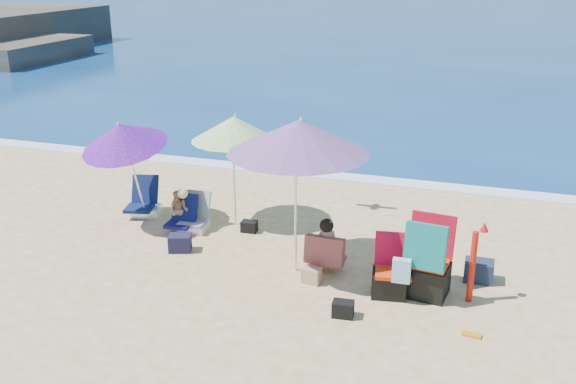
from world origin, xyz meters
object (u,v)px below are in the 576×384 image
(umbrella_turquoise, at_px, (298,137))
(person_left, at_px, (180,211))
(umbrella_striped, at_px, (234,129))
(umbrella_blue, at_px, (122,136))
(camp_chair_left, at_px, (390,277))
(camp_chair_right, at_px, (425,268))
(furled_umbrella, at_px, (475,259))
(chair_rainbow, at_px, (195,220))
(chair_navy, at_px, (145,205))
(person_center, at_px, (326,247))

(umbrella_turquoise, xyz_separation_m, person_left, (-2.36, 0.80, -1.70))
(umbrella_striped, height_order, umbrella_blue, umbrella_blue)
(camp_chair_left, distance_m, camp_chair_right, 0.51)
(camp_chair_left, bearing_deg, umbrella_striped, 149.71)
(furled_umbrella, distance_m, person_left, 5.00)
(umbrella_blue, relative_size, camp_chair_left, 2.33)
(umbrella_striped, relative_size, chair_rainbow, 3.10)
(person_left, bearing_deg, chair_navy, 153.70)
(chair_rainbow, bearing_deg, chair_navy, 163.05)
(chair_navy, height_order, person_left, person_left)
(umbrella_turquoise, distance_m, chair_navy, 4.03)
(umbrella_turquoise, height_order, umbrella_striped, umbrella_turquoise)
(furled_umbrella, bearing_deg, chair_rainbow, 167.03)
(chair_rainbow, bearing_deg, umbrella_striped, 43.27)
(umbrella_striped, height_order, person_left, umbrella_striped)
(umbrella_striped, bearing_deg, chair_rainbow, -136.73)
(umbrella_striped, height_order, furled_umbrella, umbrella_striped)
(umbrella_blue, height_order, furled_umbrella, umbrella_blue)
(camp_chair_right, xyz_separation_m, person_left, (-4.26, 0.99, -0.05))
(furled_umbrella, bearing_deg, person_left, 168.91)
(furled_umbrella, xyz_separation_m, camp_chair_left, (-1.09, -0.17, -0.37))
(umbrella_striped, relative_size, camp_chair_left, 2.28)
(chair_rainbow, bearing_deg, umbrella_turquoise, -23.25)
(chair_rainbow, height_order, camp_chair_right, camp_chair_right)
(umbrella_turquoise, xyz_separation_m, chair_navy, (-3.33, 1.28, -1.88))
(person_center, bearing_deg, camp_chair_right, -8.40)
(umbrella_striped, height_order, camp_chair_left, umbrella_striped)
(person_center, bearing_deg, umbrella_striped, 144.98)
(umbrella_blue, relative_size, chair_rainbow, 3.16)
(umbrella_striped, relative_size, person_left, 2.44)
(umbrella_blue, xyz_separation_m, chair_rainbow, (1.16, 0.21, -1.47))
(camp_chair_left, distance_m, person_center, 1.08)
(chair_navy, height_order, person_center, person_center)
(umbrella_striped, bearing_deg, umbrella_blue, -156.86)
(chair_navy, height_order, camp_chair_right, camp_chair_right)
(furled_umbrella, bearing_deg, umbrella_turquoise, 176.47)
(umbrella_striped, bearing_deg, camp_chair_right, -25.09)
(umbrella_blue, height_order, camp_chair_right, umbrella_blue)
(person_center, height_order, person_left, person_center)
(umbrella_blue, relative_size, person_center, 2.31)
(furled_umbrella, xyz_separation_m, camp_chair_right, (-0.63, -0.03, -0.21))
(chair_rainbow, xyz_separation_m, person_left, (-0.21, -0.12, 0.20))
(furled_umbrella, height_order, camp_chair_left, furled_umbrella)
(umbrella_blue, height_order, person_center, umbrella_blue)
(camp_chair_left, bearing_deg, chair_rainbow, 160.89)
(person_left, bearing_deg, person_center, -15.45)
(camp_chair_left, height_order, camp_chair_right, camp_chair_right)
(umbrella_blue, distance_m, camp_chair_right, 5.43)
(chair_navy, distance_m, camp_chair_left, 5.03)
(umbrella_turquoise, height_order, camp_chair_left, umbrella_turquoise)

